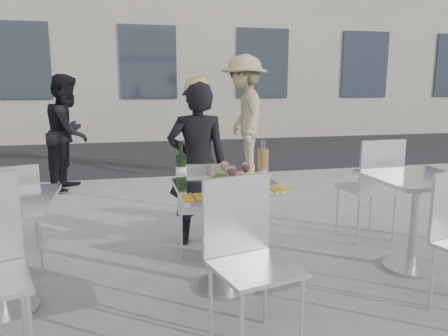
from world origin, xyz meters
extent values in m
plane|color=slate|center=(0.00, 0.00, 0.00)|extent=(80.00, 80.00, 0.00)
cube|color=black|center=(0.00, 6.50, 0.00)|extent=(24.00, 5.00, 0.00)
cylinder|color=#B7BABF|center=(0.00, 0.00, 0.01)|extent=(0.44, 0.44, 0.02)
cylinder|color=#B7BABF|center=(0.00, 0.00, 0.37)|extent=(0.07, 0.07, 0.72)
cube|color=silver|center=(0.00, 0.00, 0.73)|extent=(0.72, 0.72, 0.03)
cylinder|color=#B7BABF|center=(-1.50, 0.00, 0.01)|extent=(0.44, 0.44, 0.02)
cylinder|color=#B7BABF|center=(1.50, 0.00, 0.01)|extent=(0.44, 0.44, 0.02)
cylinder|color=#B7BABF|center=(1.50, 0.00, 0.37)|extent=(0.07, 0.07, 0.72)
cube|color=silver|center=(1.50, 0.00, 0.73)|extent=(0.72, 0.72, 0.03)
cylinder|color=silver|center=(0.09, 0.86, 0.20)|extent=(0.02, 0.02, 0.40)
cylinder|color=silver|center=(-0.22, 0.90, 0.20)|extent=(0.02, 0.02, 0.40)
cylinder|color=silver|center=(0.05, 0.54, 0.20)|extent=(0.02, 0.02, 0.40)
cylinder|color=silver|center=(-0.26, 0.58, 0.20)|extent=(0.02, 0.02, 0.40)
cube|color=silver|center=(-0.09, 0.72, 0.41)|extent=(0.41, 0.41, 0.02)
cube|color=silver|center=(-0.11, 0.54, 0.62)|extent=(0.37, 0.07, 0.40)
cylinder|color=silver|center=(-0.17, -0.96, 0.23)|extent=(0.02, 0.02, 0.45)
cylinder|color=silver|center=(0.18, -0.87, 0.23)|extent=(0.02, 0.02, 0.45)
cylinder|color=silver|center=(-0.25, -0.61, 0.23)|extent=(0.02, 0.02, 0.45)
cylinder|color=silver|center=(0.10, -0.52, 0.23)|extent=(0.02, 0.02, 0.45)
cube|color=silver|center=(-0.03, -0.74, 0.46)|extent=(0.51, 0.51, 0.03)
cube|color=silver|center=(-0.08, -0.53, 0.71)|extent=(0.42, 0.12, 0.45)
cylinder|color=silver|center=(-1.44, 0.90, 0.21)|extent=(0.02, 0.02, 0.42)
cylinder|color=silver|center=(-1.35, 0.58, 0.21)|extent=(0.02, 0.02, 0.42)
cube|color=silver|center=(-1.56, 0.70, 0.43)|extent=(0.48, 0.48, 0.02)
cube|color=silver|center=(-1.51, 0.51, 0.65)|extent=(0.38, 0.12, 0.42)
cylinder|color=silver|center=(-1.28, -0.43, 0.24)|extent=(0.03, 0.03, 0.48)
cylinder|color=silver|center=(1.70, 0.94, 0.23)|extent=(0.02, 0.02, 0.47)
cylinder|color=silver|center=(1.33, 0.93, 0.23)|extent=(0.02, 0.02, 0.47)
cylinder|color=silver|center=(1.72, 0.57, 0.23)|extent=(0.02, 0.02, 0.47)
cylinder|color=silver|center=(1.34, 0.56, 0.23)|extent=(0.02, 0.02, 0.47)
cube|color=silver|center=(1.52, 0.75, 0.48)|extent=(0.45, 0.45, 0.03)
cube|color=silver|center=(1.53, 0.53, 0.73)|extent=(0.44, 0.04, 0.47)
cylinder|color=silver|center=(1.19, -0.61, 0.22)|extent=(0.02, 0.02, 0.44)
imported|color=black|center=(-0.06, 0.95, 0.74)|extent=(0.58, 0.42, 1.47)
imported|color=black|center=(-1.44, 3.49, 0.79)|extent=(0.77, 0.89, 1.58)
imported|color=#93875F|center=(1.16, 3.74, 0.95)|extent=(0.82, 1.29, 1.90)
cylinder|color=#E5B959|center=(0.01, -0.17, 0.76)|extent=(0.36, 0.36, 0.02)
cylinder|color=beige|center=(0.01, -0.17, 0.77)|extent=(0.32, 0.32, 0.00)
cylinder|color=white|center=(0.06, 0.21, 0.76)|extent=(0.31, 0.31, 0.01)
cylinder|color=#E5B959|center=(0.06, 0.21, 0.77)|extent=(0.27, 0.27, 0.02)
cylinder|color=beige|center=(0.06, 0.21, 0.78)|extent=(0.24, 0.24, 0.00)
cylinder|color=white|center=(-0.05, 0.04, 0.76)|extent=(0.22, 0.22, 0.01)
ellipsoid|color=#1C711D|center=(-0.05, 0.04, 0.80)|extent=(0.15, 0.15, 0.08)
sphere|color=#B21914|center=(-0.01, 0.06, 0.81)|extent=(0.03, 0.03, 0.03)
cylinder|color=#234F1D|center=(-0.31, 0.15, 0.85)|extent=(0.07, 0.07, 0.20)
cone|color=#234F1D|center=(-0.31, 0.15, 0.95)|extent=(0.07, 0.07, 0.03)
cylinder|color=#234F1D|center=(-0.31, 0.15, 0.99)|extent=(0.03, 0.03, 0.10)
cylinder|color=silver|center=(-0.31, 0.15, 0.84)|extent=(0.07, 0.08, 0.07)
cylinder|color=tan|center=(0.31, 0.20, 0.86)|extent=(0.08, 0.08, 0.22)
cylinder|color=white|center=(0.31, 0.20, 1.00)|extent=(0.03, 0.03, 0.08)
cylinder|color=white|center=(0.25, 0.03, 0.80)|extent=(0.06, 0.06, 0.09)
cylinder|color=silver|center=(0.25, 0.03, 0.85)|extent=(0.06, 0.06, 0.02)
cylinder|color=white|center=(-0.13, -0.02, 0.75)|extent=(0.06, 0.06, 0.00)
cylinder|color=white|center=(-0.13, -0.02, 0.80)|extent=(0.01, 0.01, 0.09)
ellipsoid|color=white|center=(-0.13, -0.02, 0.86)|extent=(0.07, 0.07, 0.08)
ellipsoid|color=#C8B68C|center=(-0.13, -0.02, 0.85)|extent=(0.05, 0.05, 0.05)
cylinder|color=white|center=(0.00, 0.14, 0.75)|extent=(0.06, 0.06, 0.00)
cylinder|color=white|center=(0.00, 0.14, 0.80)|extent=(0.01, 0.01, 0.09)
ellipsoid|color=white|center=(0.00, 0.14, 0.86)|extent=(0.07, 0.07, 0.08)
ellipsoid|color=#C8B68C|center=(0.00, 0.14, 0.85)|extent=(0.05, 0.05, 0.05)
cylinder|color=white|center=(0.01, -0.04, 0.75)|extent=(0.06, 0.06, 0.00)
cylinder|color=white|center=(0.01, -0.04, 0.80)|extent=(0.01, 0.01, 0.09)
ellipsoid|color=white|center=(0.01, -0.04, 0.86)|extent=(0.07, 0.07, 0.08)
ellipsoid|color=#490A1E|center=(0.01, -0.04, 0.85)|extent=(0.05, 0.05, 0.05)
cylinder|color=white|center=(0.14, 0.09, 0.75)|extent=(0.06, 0.06, 0.00)
cylinder|color=white|center=(0.14, 0.09, 0.80)|extent=(0.01, 0.01, 0.09)
ellipsoid|color=white|center=(0.14, 0.09, 0.86)|extent=(0.07, 0.07, 0.08)
ellipsoid|color=#490A1E|center=(0.14, 0.09, 0.85)|extent=(0.05, 0.05, 0.05)
cube|color=yellow|center=(-0.27, -0.25, 0.75)|extent=(0.19, 0.19, 0.00)
cube|color=#B7BABF|center=(-0.29, -0.25, 0.76)|extent=(0.03, 0.20, 0.00)
cube|color=#B7BABF|center=(-0.24, -0.25, 0.76)|extent=(0.02, 0.18, 0.00)
cube|color=yellow|center=(0.27, -0.15, 0.75)|extent=(0.20, 0.20, 0.00)
cube|color=#B7BABF|center=(0.25, -0.15, 0.76)|extent=(0.04, 0.20, 0.00)
cube|color=#B7BABF|center=(0.30, -0.15, 0.76)|extent=(0.04, 0.18, 0.00)
camera|label=1|loc=(-0.70, -2.85, 1.44)|focal=35.00mm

